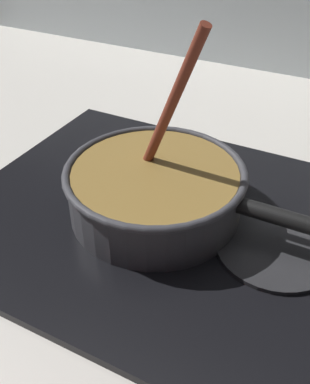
# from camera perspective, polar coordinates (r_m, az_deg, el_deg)

# --- Properties ---
(ground) EXTENTS (2.40, 1.60, 0.04)m
(ground) POSITION_cam_1_polar(r_m,az_deg,el_deg) (0.65, -16.16, -7.63)
(ground) COLOR beige
(hob_plate) EXTENTS (0.56, 0.48, 0.01)m
(hob_plate) POSITION_cam_1_polar(r_m,az_deg,el_deg) (0.65, 0.00, -2.93)
(hob_plate) COLOR black
(hob_plate) RESTS_ON ground
(burner_ring) EXTENTS (0.19, 0.19, 0.01)m
(burner_ring) POSITION_cam_1_polar(r_m,az_deg,el_deg) (0.64, 0.00, -2.24)
(burner_ring) COLOR #592D0C
(burner_ring) RESTS_ON hob_plate
(spare_burner) EXTENTS (0.16, 0.16, 0.01)m
(spare_burner) POSITION_cam_1_polar(r_m,az_deg,el_deg) (0.60, 15.26, -7.06)
(spare_burner) COLOR #262628
(spare_burner) RESTS_ON hob_plate
(cooking_pan) EXTENTS (0.42, 0.25, 0.28)m
(cooking_pan) POSITION_cam_1_polar(r_m,az_deg,el_deg) (0.62, 0.18, 0.37)
(cooking_pan) COLOR #38383D
(cooking_pan) RESTS_ON hob_plate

